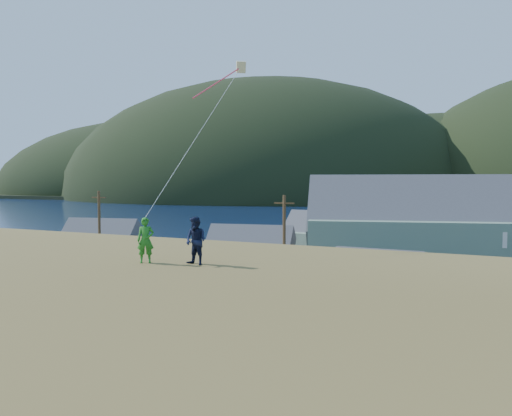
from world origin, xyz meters
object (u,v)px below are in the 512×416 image
(lodge, at_px, (499,234))
(shed_palegreen_far, at_px, (326,237))
(kite_flyer_green, at_px, (146,240))
(shed_white, at_px, (376,282))
(kite_flyer_navy, at_px, (196,241))
(wharf, at_px, (355,246))
(shed_palegreen_near, at_px, (249,254))
(shed_teal, at_px, (99,247))

(lodge, relative_size, shed_palegreen_far, 3.16)
(kite_flyer_green, bearing_deg, shed_white, 49.75)
(kite_flyer_navy, bearing_deg, wharf, 108.47)
(shed_white, relative_size, shed_palegreen_far, 0.60)
(kite_flyer_green, bearing_deg, kite_flyer_navy, -21.32)
(shed_palegreen_near, xyz_separation_m, kite_flyer_navy, (13.68, -32.10, 5.52))
(wharf, height_order, shed_teal, shed_teal)
(shed_teal, xyz_separation_m, shed_palegreen_near, (17.79, 2.86, -0.12))
(shed_palegreen_near, bearing_deg, kite_flyer_green, -79.52)
(wharf, xyz_separation_m, shed_teal, (-22.24, -29.72, 2.17))
(lodge, height_order, shed_white, lodge)
(shed_palegreen_far, bearing_deg, kite_flyer_navy, -68.44)
(kite_flyer_navy, bearing_deg, shed_teal, 146.67)
(wharf, xyz_separation_m, lodge, (19.05, -19.46, 4.53))
(shed_teal, distance_m, shed_palegreen_near, 18.02)
(shed_teal, bearing_deg, shed_palegreen_near, -1.87)
(shed_teal, relative_size, shed_palegreen_near, 1.00)
(shed_teal, bearing_deg, shed_white, -18.77)
(shed_palegreen_near, distance_m, kite_flyer_navy, 35.33)
(shed_white, bearing_deg, kite_flyer_navy, -90.34)
(wharf, relative_size, shed_teal, 2.62)
(wharf, xyz_separation_m, shed_palegreen_near, (-4.45, -26.86, 2.05))
(lodge, bearing_deg, shed_palegreen_far, 143.94)
(shed_palegreen_near, bearing_deg, shed_teal, 179.52)
(wharf, xyz_separation_m, kite_flyer_green, (7.43, -59.36, 7.54))
(wharf, bearing_deg, shed_white, -73.29)
(shed_white, bearing_deg, lodge, 61.14)
(kite_flyer_green, distance_m, kite_flyer_navy, 1.84)
(shed_palegreen_near, distance_m, shed_palegreen_far, 15.52)
(shed_palegreen_near, bearing_deg, wharf, 71.00)
(wharf, relative_size, kite_flyer_green, 16.40)
(kite_flyer_green, bearing_deg, shed_teal, 101.18)
(shed_palegreen_far, distance_m, kite_flyer_green, 48.56)
(wharf, distance_m, shed_teal, 37.18)
(lodge, distance_m, kite_flyer_green, 41.67)
(wharf, xyz_separation_m, kite_flyer_navy, (9.23, -58.96, 7.57))
(lodge, bearing_deg, shed_palegreen_near, -177.44)
(shed_teal, relative_size, shed_palegreen_far, 0.82)
(shed_teal, distance_m, kite_flyer_green, 42.28)
(shed_palegreen_near, height_order, shed_palegreen_far, shed_palegreen_far)
(lodge, bearing_deg, shed_teal, 179.03)
(shed_palegreen_near, distance_m, shed_white, 16.42)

